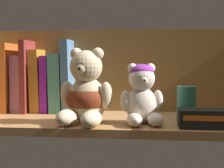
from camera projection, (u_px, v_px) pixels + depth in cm
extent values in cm
cube|color=#9E7042|center=(114.00, 123.00, 89.67)|extent=(76.86, 28.21, 2.00)
cube|color=brown|center=(119.00, 74.00, 103.40)|extent=(79.26, 1.20, 26.28)
cube|color=#602E13|center=(2.00, 82.00, 104.32)|extent=(2.95, 13.70, 17.42)
cube|color=#B7551E|center=(11.00, 77.00, 103.88)|extent=(2.62, 14.38, 20.18)
cube|color=#AA6888|center=(21.00, 83.00, 103.66)|extent=(3.12, 10.93, 16.50)
cube|color=maroon|center=(30.00, 76.00, 103.19)|extent=(1.67, 14.31, 20.94)
cube|color=#B47B25|center=(39.00, 81.00, 102.99)|extent=(3.31, 10.82, 18.34)
cube|color=purple|center=(48.00, 84.00, 102.73)|extent=(2.10, 10.98, 16.51)
cube|color=#52A89D|center=(59.00, 83.00, 102.35)|extent=(3.77, 11.63, 17.18)
cube|color=teal|center=(69.00, 76.00, 101.86)|extent=(2.70, 12.44, 21.12)
ellipsoid|color=beige|center=(87.00, 100.00, 83.55)|extent=(9.43, 8.65, 11.09)
sphere|color=beige|center=(86.00, 67.00, 82.45)|extent=(7.89, 7.89, 7.89)
sphere|color=beige|center=(76.00, 54.00, 83.58)|extent=(2.96, 2.96, 2.96)
sphere|color=beige|center=(98.00, 54.00, 81.95)|extent=(2.96, 2.96, 2.96)
sphere|color=beige|center=(82.00, 69.00, 79.82)|extent=(2.96, 2.96, 2.96)
sphere|color=black|center=(80.00, 69.00, 78.83)|extent=(1.04, 1.04, 1.04)
ellipsoid|color=beige|center=(67.00, 118.00, 79.68)|extent=(5.74, 8.09, 3.94)
ellipsoid|color=beige|center=(91.00, 119.00, 77.88)|extent=(5.74, 8.09, 3.94)
ellipsoid|color=beige|center=(67.00, 94.00, 84.40)|extent=(3.75, 3.75, 6.41)
ellipsoid|color=beige|center=(106.00, 95.00, 81.45)|extent=(3.75, 3.75, 6.41)
ellipsoid|color=maroon|center=(87.00, 99.00, 83.53)|extent=(10.20, 9.43, 7.76)
ellipsoid|color=beige|center=(141.00, 105.00, 83.10)|extent=(7.50, 6.89, 8.83)
sphere|color=beige|center=(142.00, 78.00, 82.21)|extent=(6.28, 6.28, 6.28)
sphere|color=beige|center=(132.00, 68.00, 82.21)|extent=(2.35, 2.35, 2.35)
sphere|color=beige|center=(150.00, 68.00, 82.73)|extent=(2.35, 2.35, 2.35)
sphere|color=beige|center=(144.00, 81.00, 80.03)|extent=(2.35, 2.35, 2.35)
sphere|color=black|center=(144.00, 80.00, 79.21)|extent=(0.82, 0.82, 0.82)
ellipsoid|color=beige|center=(134.00, 120.00, 78.86)|extent=(4.78, 6.53, 3.14)
ellipsoid|color=beige|center=(155.00, 120.00, 79.43)|extent=(4.78, 6.53, 3.14)
ellipsoid|color=beige|center=(125.00, 101.00, 82.12)|extent=(3.06, 3.06, 5.10)
ellipsoid|color=beige|center=(158.00, 101.00, 83.05)|extent=(3.06, 3.06, 5.10)
ellipsoid|color=purple|center=(141.00, 71.00, 82.52)|extent=(5.96, 5.96, 3.45)
cylinder|color=#2D7A66|center=(186.00, 104.00, 86.65)|extent=(4.87, 4.87, 8.71)
cube|color=black|center=(203.00, 118.00, 77.91)|extent=(11.20, 6.01, 4.17)
cube|color=orange|center=(206.00, 118.00, 74.82)|extent=(9.52, 0.16, 1.17)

